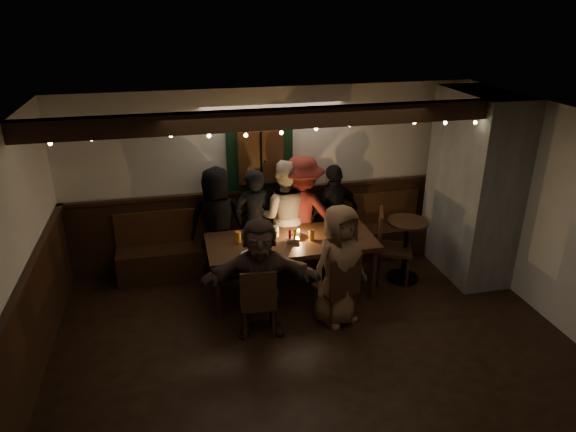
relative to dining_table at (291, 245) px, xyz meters
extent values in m
cube|color=black|center=(-0.02, -1.40, -0.73)|extent=(6.00, 5.00, 0.01)
cube|color=black|center=(-0.02, -1.40, 1.88)|extent=(6.00, 5.00, 0.01)
cube|color=silver|center=(-0.02, 1.11, 0.58)|extent=(6.00, 0.01, 2.60)
cube|color=silver|center=(-3.02, -1.40, 0.58)|extent=(0.01, 5.00, 2.60)
cube|color=silver|center=(2.99, -1.40, 0.58)|extent=(0.01, 5.00, 2.60)
cube|color=black|center=(-0.02, 1.08, -0.17)|extent=(6.00, 0.05, 1.10)
cube|color=black|center=(-2.99, -1.40, -0.17)|extent=(0.05, 5.00, 1.10)
cube|color=#5F5F5A|center=(2.63, 0.10, 0.58)|extent=(0.70, 1.40, 2.60)
cube|color=black|center=(-0.02, 0.83, -0.50)|extent=(4.60, 0.45, 0.45)
cube|color=#3B200D|center=(-0.02, 1.01, -0.02)|extent=(4.60, 0.06, 0.50)
cube|color=black|center=(-0.22, 1.04, 0.93)|extent=(0.95, 0.04, 1.00)
cube|color=#3B200D|center=(-0.22, 0.98, 0.93)|extent=(0.64, 0.12, 0.76)
cube|color=black|center=(-0.02, -0.40, 1.77)|extent=(6.00, 0.16, 0.22)
sphere|color=#FFE599|center=(-2.62, -0.42, 1.64)|extent=(0.04, 0.04, 0.04)
sphere|color=#FFE599|center=(-2.22, -0.42, 1.66)|extent=(0.04, 0.04, 0.04)
sphere|color=#FFE599|center=(-1.82, -0.42, 1.67)|extent=(0.04, 0.04, 0.04)
sphere|color=#FFE599|center=(-1.42, -0.42, 1.65)|extent=(0.04, 0.04, 0.04)
sphere|color=#FFE599|center=(-1.02, -0.42, 1.62)|extent=(0.04, 0.04, 0.04)
sphere|color=#FFE599|center=(-0.62, -0.42, 1.61)|extent=(0.04, 0.04, 0.04)
sphere|color=#FFE599|center=(-0.22, -0.42, 1.61)|extent=(0.04, 0.04, 0.04)
sphere|color=#FFE599|center=(0.18, -0.42, 1.64)|extent=(0.04, 0.04, 0.04)
sphere|color=#FFE599|center=(0.58, -0.42, 1.66)|extent=(0.04, 0.04, 0.04)
sphere|color=#FFE599|center=(0.98, -0.42, 1.67)|extent=(0.04, 0.04, 0.04)
sphere|color=#FFE599|center=(1.38, -0.42, 1.65)|extent=(0.04, 0.04, 0.04)
sphere|color=#FFE599|center=(1.78, -0.42, 1.62)|extent=(0.04, 0.04, 0.04)
sphere|color=#FFE599|center=(2.18, -0.42, 1.61)|extent=(0.04, 0.04, 0.04)
sphere|color=#FFE599|center=(2.58, -0.42, 1.61)|extent=(0.04, 0.04, 0.04)
cube|color=black|center=(0.00, 0.00, 0.04)|extent=(2.21, 0.95, 0.06)
cylinder|color=black|center=(-1.02, -0.39, -0.36)|extent=(0.07, 0.07, 0.73)
cylinder|color=black|center=(-1.02, 0.39, -0.36)|extent=(0.07, 0.07, 0.73)
cylinder|color=black|center=(1.03, -0.39, -0.36)|extent=(0.07, 0.07, 0.73)
cylinder|color=black|center=(1.03, 0.39, -0.36)|extent=(0.07, 0.07, 0.73)
cylinder|color=#BF7226|center=(-0.69, 0.10, 0.14)|extent=(0.07, 0.07, 0.15)
cylinder|color=#BF7226|center=(-0.49, -0.17, 0.14)|extent=(0.07, 0.07, 0.15)
cylinder|color=silver|center=(-0.17, 0.15, 0.14)|extent=(0.07, 0.07, 0.15)
cylinder|color=#BF7226|center=(0.26, -0.06, 0.14)|extent=(0.07, 0.07, 0.15)
cylinder|color=silver|center=(0.59, 0.24, 0.14)|extent=(0.07, 0.07, 0.15)
cylinder|color=#BF7226|center=(0.82, -0.12, 0.14)|extent=(0.07, 0.07, 0.15)
cylinder|color=white|center=(-0.58, -0.31, 0.08)|extent=(0.27, 0.27, 0.02)
cube|color=#B2B2B7|center=(0.00, -0.05, 0.09)|extent=(0.17, 0.11, 0.05)
cylinder|color=#990C0C|center=(-0.03, -0.05, 0.15)|extent=(0.04, 0.04, 0.17)
cylinder|color=gold|center=(0.03, -0.05, 0.15)|extent=(0.04, 0.04, 0.17)
cylinder|color=silver|center=(0.11, 0.05, 0.11)|extent=(0.05, 0.05, 0.08)
sphere|color=#FFB24C|center=(0.11, 0.05, 0.17)|extent=(0.03, 0.03, 0.03)
cube|color=black|center=(-0.59, -0.78, -0.30)|extent=(0.44, 0.44, 0.04)
cube|color=black|center=(-0.61, -0.96, -0.05)|extent=(0.41, 0.07, 0.47)
cylinder|color=black|center=(-0.41, -0.63, -0.52)|extent=(0.04, 0.04, 0.40)
cylinder|color=black|center=(-0.44, -0.96, -0.52)|extent=(0.04, 0.04, 0.40)
cylinder|color=black|center=(-0.74, -0.60, -0.52)|extent=(0.04, 0.04, 0.40)
cylinder|color=black|center=(-0.77, -0.93, -0.52)|extent=(0.04, 0.04, 0.40)
cube|color=black|center=(0.38, -0.73, -0.28)|extent=(0.54, 0.54, 0.04)
cube|color=black|center=(0.44, -0.92, -0.01)|extent=(0.42, 0.17, 0.49)
cylinder|color=black|center=(0.50, -0.52, -0.51)|extent=(0.04, 0.04, 0.42)
cylinder|color=black|center=(0.60, -0.85, -0.51)|extent=(0.04, 0.04, 0.42)
cylinder|color=black|center=(0.17, -0.62, -0.51)|extent=(0.04, 0.04, 0.42)
cylinder|color=black|center=(0.27, -0.95, -0.51)|extent=(0.04, 0.04, 0.42)
cube|color=black|center=(1.48, 0.01, -0.24)|extent=(0.61, 0.61, 0.04)
cube|color=black|center=(1.28, 0.09, 0.05)|extent=(0.22, 0.45, 0.54)
cylinder|color=black|center=(1.59, -0.24, -0.49)|extent=(0.04, 0.04, 0.46)
cylinder|color=black|center=(1.23, -0.10, -0.49)|extent=(0.04, 0.04, 0.46)
cylinder|color=black|center=(1.73, 0.11, -0.49)|extent=(0.04, 0.04, 0.46)
cylinder|color=black|center=(1.38, 0.25, -0.49)|extent=(0.04, 0.04, 0.46)
cylinder|color=black|center=(1.65, 0.01, -0.71)|extent=(0.46, 0.46, 0.03)
cylinder|color=black|center=(1.65, 0.01, -0.28)|extent=(0.06, 0.06, 0.88)
cylinder|color=black|center=(1.65, 0.01, 0.16)|extent=(0.56, 0.56, 0.04)
imported|color=black|center=(-0.89, 0.75, 0.08)|extent=(0.86, 0.63, 1.61)
imported|color=black|center=(-0.38, 0.68, 0.06)|extent=(0.63, 0.47, 1.57)
imported|color=#C2AD99|center=(0.07, 0.71, 0.11)|extent=(0.96, 0.84, 1.67)
imported|color=#5C1A16|center=(0.32, 0.69, 0.13)|extent=(1.26, 0.99, 1.71)
imported|color=black|center=(0.82, 0.75, 0.04)|extent=(0.97, 0.68, 1.53)
imported|color=#382721|center=(-0.56, -0.80, 0.02)|extent=(1.42, 0.61, 1.49)
imported|color=brown|center=(0.40, -0.76, 0.04)|extent=(0.88, 0.74, 1.54)
camera|label=1|loc=(-1.40, -5.90, 3.00)|focal=32.00mm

